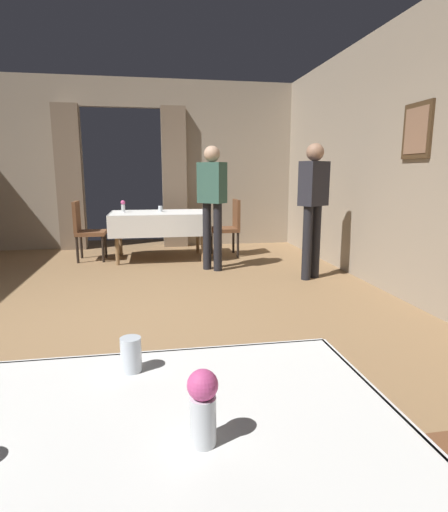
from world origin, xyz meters
name	(u,v)px	position (x,y,z in m)	size (l,w,h in m)	color
ground	(102,325)	(0.00, 0.00, 0.00)	(10.08, 10.08, 0.00)	olive
wall_right	(435,158)	(3.20, 0.00, 1.50)	(0.16, 8.40, 3.00)	gray
wall_back	(123,164)	(0.00, 4.18, 1.51)	(6.40, 0.27, 3.00)	gray
dining_table_near	(132,483)	(0.42, -2.85, 0.66)	(1.37, 1.04, 0.75)	olive
dining_table_mid	(159,218)	(0.60, 2.94, 0.65)	(1.53, 0.98, 0.75)	olive
chair_mid_right	(229,225)	(1.75, 3.03, 0.52)	(0.44, 0.44, 0.93)	black
chair_mid_left	(85,228)	(-0.55, 3.00, 0.52)	(0.44, 0.44, 0.93)	black
flower_vase_near	(203,405)	(0.58, -2.87, 0.85)	(0.07, 0.07, 0.18)	silver
glass_near_c	(131,354)	(0.40, -2.48, 0.80)	(0.06, 0.06, 0.11)	silver
flower_vase_mid	(123,206)	(0.05, 3.00, 0.85)	(0.07, 0.07, 0.19)	silver
glass_mid_b	(160,209)	(0.62, 2.98, 0.80)	(0.07, 0.07, 0.10)	silver
person_waiter_by_doorway	(313,200)	(2.50, 1.30, 1.02)	(0.42, 0.38, 1.72)	black
person_diner_standing_aside	(212,198)	(1.31, 2.01, 1.02)	(0.42, 0.40, 1.72)	black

